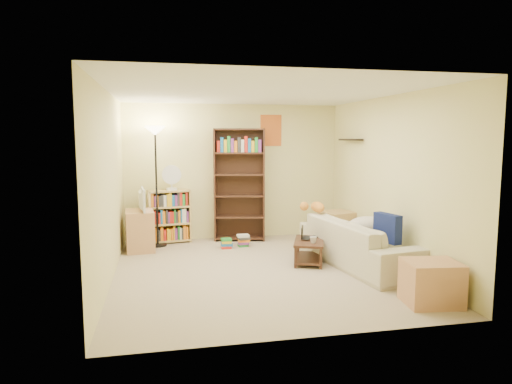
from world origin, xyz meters
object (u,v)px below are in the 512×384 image
(tabby_cat, at_px, (315,207))
(mug, at_px, (313,240))
(television, at_px, (139,199))
(coffee_table, at_px, (309,249))
(tv_stand, at_px, (140,230))
(sofa, at_px, (360,242))
(short_bookshelf, at_px, (169,216))
(laptop, at_px, (309,238))
(end_cabinet, at_px, (431,283))
(tall_bookshelf, at_px, (239,182))
(desk_fan, at_px, (172,177))
(floor_lamp, at_px, (155,151))
(side_table, at_px, (337,228))

(tabby_cat, height_order, mug, tabby_cat)
(mug, distance_m, television, 2.98)
(coffee_table, xyz_separation_m, tv_stand, (-2.54, 1.30, 0.13))
(sofa, height_order, short_bookshelf, short_bookshelf)
(laptop, bearing_deg, end_cabinet, -131.18)
(sofa, distance_m, tv_stand, 3.61)
(tabby_cat, relative_size, coffee_table, 0.61)
(sofa, bearing_deg, coffee_table, 61.57)
(mug, xyz_separation_m, tall_bookshelf, (-0.77, 1.91, 0.69))
(tall_bookshelf, height_order, desk_fan, tall_bookshelf)
(television, xyz_separation_m, end_cabinet, (3.35, -3.25, -0.62))
(mug, xyz_separation_m, end_cabinet, (0.81, -1.76, -0.14))
(tv_stand, bearing_deg, end_cabinet, -49.37)
(sofa, bearing_deg, television, 56.03)
(tabby_cat, relative_size, television, 0.81)
(coffee_table, relative_size, laptop, 2.48)
(sofa, height_order, tall_bookshelf, tall_bookshelf)
(television, height_order, floor_lamp, floor_lamp)
(tv_stand, relative_size, floor_lamp, 0.32)
(laptop, height_order, desk_fan, desk_fan)
(television, distance_m, side_table, 3.48)
(tv_stand, bearing_deg, side_table, -9.16)
(tall_bookshelf, height_order, short_bookshelf, tall_bookshelf)
(tabby_cat, xyz_separation_m, end_cabinet, (0.52, -2.52, -0.51))
(sofa, bearing_deg, mug, 75.70)
(side_table, bearing_deg, sofa, -97.30)
(coffee_table, xyz_separation_m, floor_lamp, (-2.26, 1.56, 1.45))
(laptop, bearing_deg, tv_stand, 92.61)
(tv_stand, distance_m, desk_fan, 1.11)
(coffee_table, distance_m, television, 2.93)
(tabby_cat, bearing_deg, floor_lamp, 158.73)
(sofa, bearing_deg, end_cabinet, 175.09)
(tall_bookshelf, distance_m, end_cabinet, 4.09)
(laptop, distance_m, short_bookshelf, 2.69)
(television, relative_size, floor_lamp, 0.32)
(coffee_table, distance_m, desk_fan, 2.82)
(tv_stand, height_order, floor_lamp, floor_lamp)
(sofa, distance_m, television, 3.64)
(desk_fan, distance_m, side_table, 3.08)
(short_bookshelf, bearing_deg, floor_lamp, -141.15)
(television, distance_m, end_cabinet, 4.71)
(mug, bearing_deg, television, 149.67)
(tall_bookshelf, xyz_separation_m, floor_lamp, (-1.48, -0.17, 0.57))
(short_bookshelf, height_order, desk_fan, desk_fan)
(sofa, xyz_separation_m, end_cabinet, (0.10, -1.69, -0.09))
(tv_stand, distance_m, side_table, 3.43)
(tv_stand, height_order, short_bookshelf, short_bookshelf)
(sofa, xyz_separation_m, tabby_cat, (-0.42, 0.83, 0.43))
(tv_stand, xyz_separation_m, tall_bookshelf, (1.77, 0.42, 0.75))
(tall_bookshelf, relative_size, short_bookshelf, 2.15)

